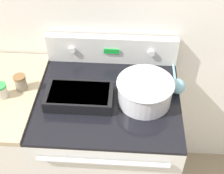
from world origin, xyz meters
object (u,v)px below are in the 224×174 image
mixing_bowl (145,90)px  casserole_dish (79,96)px  ladle (177,85)px  spice_jar_green_cap (1,90)px  spice_jar_brown_cap (21,82)px

mixing_bowl → casserole_dish: mixing_bowl is taller
ladle → spice_jar_green_cap: (-0.93, -0.12, 0.01)m
casserole_dish → mixing_bowl: bearing=3.9°
mixing_bowl → spice_jar_green_cap: mixing_bowl is taller
mixing_bowl → casserole_dish: size_ratio=0.84×
casserole_dish → spice_jar_green_cap: (-0.41, -0.00, 0.01)m
spice_jar_brown_cap → spice_jar_green_cap: (-0.09, -0.06, -0.00)m
ladle → spice_jar_green_cap: size_ratio=4.25×
mixing_bowl → ladle: bearing=27.2°
ladle → spice_jar_brown_cap: 0.85m
ladle → spice_jar_brown_cap: (-0.85, -0.05, 0.02)m
ladle → spice_jar_brown_cap: size_ratio=3.79×
spice_jar_brown_cap → spice_jar_green_cap: bearing=-143.5°
casserole_dish → spice_jar_brown_cap: size_ratio=4.02×
spice_jar_green_cap → spice_jar_brown_cap: bearing=36.5°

